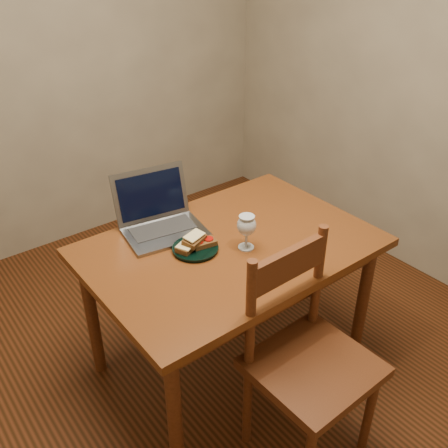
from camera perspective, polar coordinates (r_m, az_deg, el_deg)
floor at (r=2.80m, az=-2.20°, el=-14.89°), size 3.20×3.20×0.02m
back_wall at (r=3.47m, az=-19.33°, el=17.75°), size 3.20×0.02×2.60m
right_wall at (r=3.24m, az=22.07°, el=16.40°), size 0.02×3.20×2.60m
table at (r=2.34m, az=0.74°, el=-4.01°), size 1.30×0.90×0.74m
chair at (r=2.07m, az=9.74°, el=-14.25°), size 0.47×0.45×0.50m
plate at (r=2.24m, az=-3.30°, el=-2.84°), size 0.21×0.21×0.02m
sandwich_cheese at (r=2.22m, az=-4.20°, el=-2.48°), size 0.12×0.10×0.03m
sandwich_tomato at (r=2.24m, az=-2.33°, el=-2.06°), size 0.12×0.08×0.03m
sandwich_top at (r=2.22m, az=-3.41°, el=-1.71°), size 0.13×0.10×0.03m
milk_glass at (r=2.22m, az=2.58°, el=-0.92°), size 0.09×0.09×0.17m
laptop at (r=2.40m, az=-7.50°, el=1.10°), size 0.42×0.39×0.27m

